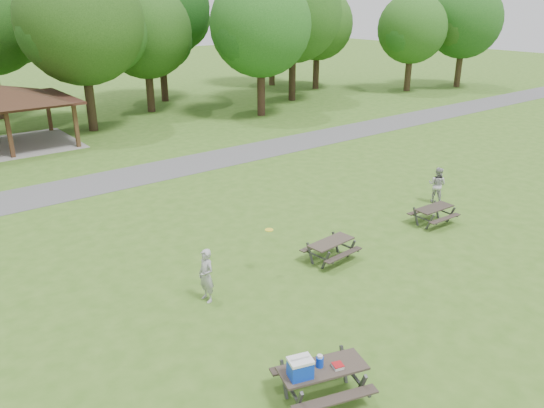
{
  "coord_description": "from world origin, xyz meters",
  "views": [
    {
      "loc": [
        -10.2,
        -10.36,
        8.39
      ],
      "look_at": [
        1.0,
        4.0,
        1.3
      ],
      "focal_mm": 35.0,
      "sensor_mm": 36.0,
      "label": 1
    }
  ],
  "objects": [
    {
      "name": "tree_row_g",
      "position": [
        14.09,
        22.03,
        6.33
      ],
      "size": [
        7.77,
        7.4,
        10.25
      ],
      "color": "black",
      "rests_on": "ground"
    },
    {
      "name": "tree_deep_c",
      "position": [
        11.1,
        32.03,
        7.44
      ],
      "size": [
        8.82,
        8.4,
        11.9
      ],
      "color": "black",
      "rests_on": "ground"
    },
    {
      "name": "tree_row_j",
      "position": [
        32.08,
        22.53,
        5.56
      ],
      "size": [
        6.72,
        6.4,
        8.96
      ],
      "color": "#302215",
      "rests_on": "ground"
    },
    {
      "name": "tree_row_i",
      "position": [
        26.08,
        29.03,
        5.91
      ],
      "size": [
        7.14,
        6.8,
        9.52
      ],
      "color": "black",
      "rests_on": "ground"
    },
    {
      "name": "ground",
      "position": [
        0.0,
        0.0,
        0.0
      ],
      "size": [
        160.0,
        160.0,
        0.0
      ],
      "primitive_type": "plane",
      "color": "#39611B",
      "rests_on": "ground"
    },
    {
      "name": "picnic_table_middle",
      "position": [
        1.36,
        1.21,
        0.54
      ],
      "size": [
        1.8,
        1.49,
        0.74
      ],
      "color": "#322B24",
      "rests_on": "ground"
    },
    {
      "name": "frisbee_catcher",
      "position": [
        8.89,
        2.4,
        0.8
      ],
      "size": [
        0.79,
        0.91,
        1.6
      ],
      "primitive_type": "imported",
      "rotation": [
        0.0,
        0.0,
        1.85
      ],
      "color": "#ADADB0",
      "rests_on": "ground"
    },
    {
      "name": "tree_deep_d",
      "position": [
        24.1,
        33.53,
        7.03
      ],
      "size": [
        8.4,
        8.0,
        11.27
      ],
      "color": "#312416",
      "rests_on": "ground"
    },
    {
      "name": "picnic_table_far",
      "position": [
        6.79,
        1.0,
        0.53
      ],
      "size": [
        1.71,
        1.4,
        0.72
      ],
      "color": "black",
      "rests_on": "ground"
    },
    {
      "name": "frisbee_in_flight",
      "position": [
        -0.87,
        1.75,
        1.56
      ],
      "size": [
        0.35,
        0.35,
        0.02
      ],
      "color": "yellow",
      "rests_on": "ground"
    },
    {
      "name": "asphalt_path",
      "position": [
        0.0,
        14.0,
        0.01
      ],
      "size": [
        120.0,
        3.2,
        0.02
      ],
      "primitive_type": "cube",
      "color": "#4D4C4F",
      "rests_on": "ground"
    },
    {
      "name": "tree_row_e",
      "position": [
        2.1,
        25.03,
        6.78
      ],
      "size": [
        8.4,
        8.0,
        11.02
      ],
      "color": "black",
      "rests_on": "ground"
    },
    {
      "name": "tree_flank_right",
      "position": [
        38.09,
        21.03,
        6.15
      ],
      "size": [
        7.56,
        7.2,
        9.97
      ],
      "color": "#2F2214",
      "rests_on": "ground"
    },
    {
      "name": "picnic_table_near",
      "position": [
        -3.65,
        -3.5,
        0.78
      ],
      "size": [
        2.33,
        2.08,
        1.36
      ],
      "color": "#312923",
      "rests_on": "ground"
    },
    {
      "name": "frisbee_thrower",
      "position": [
        -3.32,
        1.59,
        0.83
      ],
      "size": [
        0.43,
        0.62,
        1.65
      ],
      "primitive_type": "imported",
      "rotation": [
        0.0,
        0.0,
        -1.51
      ],
      "color": "#9C9D9F",
      "rests_on": "ground"
    },
    {
      "name": "tree_row_f",
      "position": [
        8.09,
        28.53,
        5.84
      ],
      "size": [
        7.35,
        7.0,
        9.55
      ],
      "color": "black",
      "rests_on": "ground"
    },
    {
      "name": "tree_row_h",
      "position": [
        20.1,
        25.53,
        7.03
      ],
      "size": [
        8.61,
        8.2,
        11.37
      ],
      "color": "black",
      "rests_on": "ground"
    }
  ]
}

